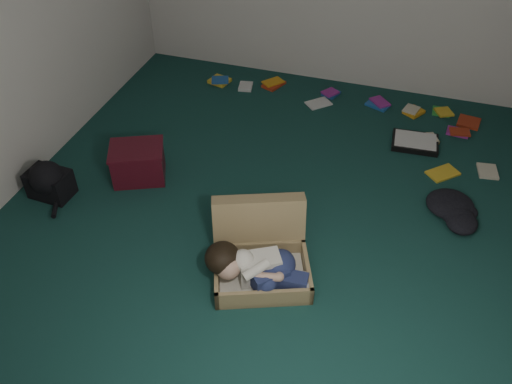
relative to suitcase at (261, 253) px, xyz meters
The scene contains 9 objects.
floor 0.57m from the suitcase, 106.20° to the left, with size 4.50×4.50×0.00m, color #153E38.
wall_front 2.08m from the suitcase, 95.06° to the right, with size 4.50×4.50×0.00m, color silver.
suitcase is the anchor object (origin of this frame).
person 0.17m from the suitcase, 83.99° to the right, with size 0.72×0.37×0.30m.
maroon_bin 1.43m from the suitcase, 152.94° to the left, with size 0.54×0.49×0.30m.
backpack 1.87m from the suitcase, behind, with size 0.42×0.33×0.25m, color black, non-canonical shape.
clothing_pile 1.55m from the suitcase, 36.75° to the left, with size 0.41×0.34×0.13m, color black, non-canonical shape.
paper_tray 2.05m from the suitcase, 63.58° to the left, with size 0.43×0.33×0.06m.
book_scatter 2.26m from the suitcase, 78.07° to the left, with size 2.94×1.26×0.02m.
Camera 1 is at (0.90, -2.98, 2.92)m, focal length 38.00 mm.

